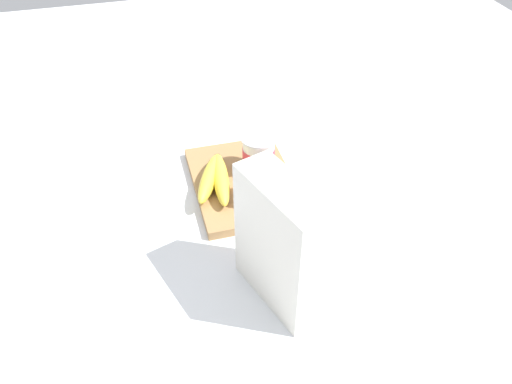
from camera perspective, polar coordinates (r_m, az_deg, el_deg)
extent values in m
plane|color=white|center=(1.14, -1.37, 0.60)|extent=(2.40, 2.40, 0.00)
cube|color=#A37A4C|center=(1.14, -1.38, 1.00)|extent=(0.29, 0.21, 0.02)
cube|color=white|center=(0.85, 2.79, -5.75)|extent=(0.19, 0.12, 0.24)
cylinder|color=white|center=(1.13, 0.29, 4.10)|extent=(0.07, 0.07, 0.08)
cylinder|color=#DB384C|center=(1.13, 0.29, 4.10)|extent=(0.07, 0.07, 0.04)
cylinder|color=silver|center=(1.11, 0.30, 5.92)|extent=(0.08, 0.08, 0.00)
cylinder|color=white|center=(1.05, 1.16, 0.67)|extent=(0.06, 0.06, 0.09)
cylinder|color=pink|center=(1.05, 1.16, 0.67)|extent=(0.06, 0.06, 0.04)
cylinder|color=silver|center=(1.02, 1.20, 2.64)|extent=(0.07, 0.07, 0.00)
ellipsoid|color=yellow|center=(1.11, -5.13, 1.60)|extent=(0.16, 0.10, 0.04)
ellipsoid|color=yellow|center=(1.10, -3.86, 1.45)|extent=(0.18, 0.05, 0.04)
cylinder|color=brown|center=(1.18, -4.23, 3.65)|extent=(0.01, 0.01, 0.02)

